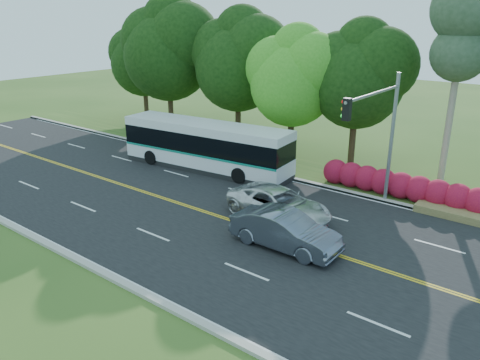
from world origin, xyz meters
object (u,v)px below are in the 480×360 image
Objects in this scene: transit_bus at (206,147)px; traffic_signal at (380,124)px; sedan at (285,230)px; suv at (279,204)px.

traffic_signal is at bearing -5.67° from transit_bus.
transit_bus reaches higher than sedan.
transit_bus is 11.95m from sedan.
sedan is (-1.41, -6.19, -3.83)m from traffic_signal.
traffic_signal is at bearing -32.47° from suv.
traffic_signal reaches higher than transit_bus.
sedan is (10.17, -6.22, -0.72)m from transit_bus.
traffic_signal is 1.40× the size of sedan.
transit_bus is at bearing 58.05° from sedan.
transit_bus is 2.42× the size of sedan.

